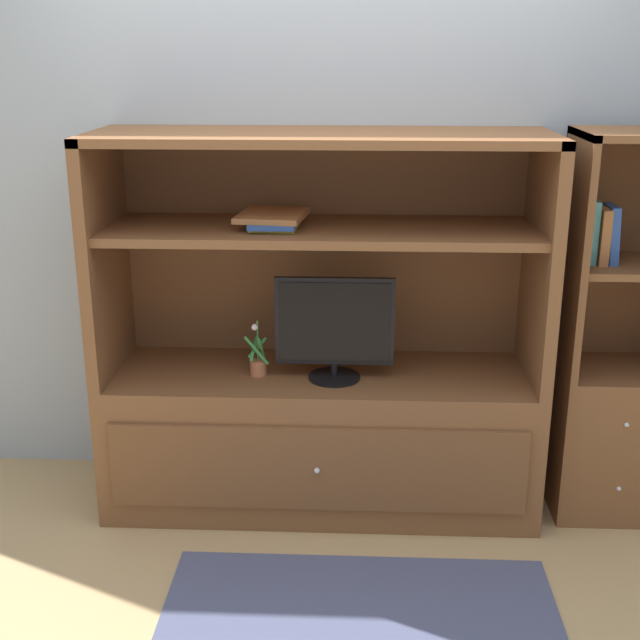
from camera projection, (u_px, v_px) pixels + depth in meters
name	position (u px, v px, depth m)	size (l,w,h in m)	color
ground_plane	(316.00, 546.00, 3.44)	(8.00, 8.00, 0.00)	tan
painted_rear_wall	(324.00, 175.00, 3.72)	(6.00, 0.10, 2.80)	#9EA8B2
media_console	(321.00, 395.00, 3.67)	(1.85, 0.63, 1.62)	brown
tv_monitor	(335.00, 328.00, 3.49)	(0.49, 0.22, 0.44)	black
potted_plant	(258.00, 364.00, 3.58)	(0.11, 0.11, 0.24)	#B26642
magazine_stack	(274.00, 219.00, 3.43)	(0.29, 0.33, 0.06)	gold
bookshelf_tall	(612.00, 390.00, 3.60)	(0.48, 0.44, 1.63)	brown
upright_book_row	(601.00, 234.00, 3.39)	(0.12, 0.17, 0.26)	teal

